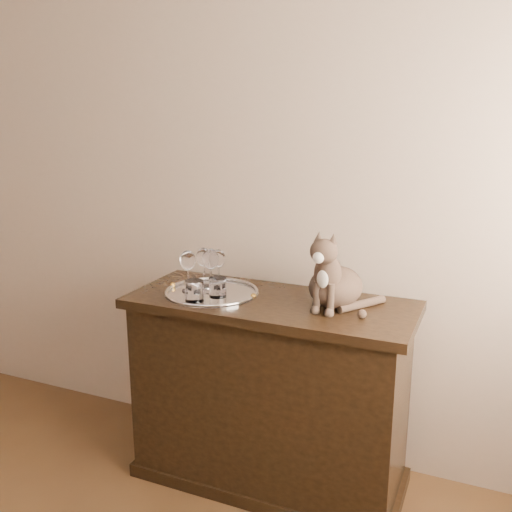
{
  "coord_description": "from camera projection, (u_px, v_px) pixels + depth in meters",
  "views": [
    {
      "loc": [
        1.44,
        -0.15,
        1.61
      ],
      "look_at": [
        0.53,
        1.95,
        1.03
      ],
      "focal_mm": 40.0,
      "sensor_mm": 36.0,
      "label": 1
    }
  ],
  "objects": [
    {
      "name": "tray",
      "position": [
        212.0,
        293.0,
        2.45
      ],
      "size": [
        0.4,
        0.4,
        0.01
      ],
      "primitive_type": "cylinder",
      "color": "silver",
      "rests_on": "sideboard"
    },
    {
      "name": "cat",
      "position": [
        336.0,
        267.0,
        2.26
      ],
      "size": [
        0.36,
        0.34,
        0.32
      ],
      "primitive_type": null,
      "rotation": [
        0.0,
        0.0,
        -0.15
      ],
      "color": "brown",
      "rests_on": "sideboard"
    },
    {
      "name": "tumbler_b",
      "position": [
        194.0,
        291.0,
        2.33
      ],
      "size": [
        0.08,
        0.08,
        0.09
      ],
      "primitive_type": "cylinder",
      "color": "white",
      "rests_on": "tray"
    },
    {
      "name": "wine_glass_b",
      "position": [
        218.0,
        268.0,
        2.51
      ],
      "size": [
        0.06,
        0.06,
        0.17
      ],
      "primitive_type": null,
      "color": "white",
      "rests_on": "tray"
    },
    {
      "name": "wine_glass_a",
      "position": [
        204.0,
        267.0,
        2.51
      ],
      "size": [
        0.07,
        0.07,
        0.18
      ],
      "primitive_type": null,
      "color": "silver",
      "rests_on": "tray"
    },
    {
      "name": "wine_glass_c",
      "position": [
        188.0,
        271.0,
        2.45
      ],
      "size": [
        0.07,
        0.07,
        0.18
      ],
      "primitive_type": null,
      "color": "white",
      "rests_on": "tray"
    },
    {
      "name": "tumbler_a",
      "position": [
        218.0,
        287.0,
        2.38
      ],
      "size": [
        0.07,
        0.07,
        0.08
      ],
      "primitive_type": "cylinder",
      "color": "silver",
      "rests_on": "tray"
    },
    {
      "name": "wine_glass_d",
      "position": [
        211.0,
        270.0,
        2.44
      ],
      "size": [
        0.07,
        0.07,
        0.19
      ],
      "primitive_type": null,
      "color": "white",
      "rests_on": "tray"
    },
    {
      "name": "sideboard",
      "position": [
        270.0,
        393.0,
        2.48
      ],
      "size": [
        1.2,
        0.5,
        0.85
      ],
      "primitive_type": null,
      "color": "black",
      "rests_on": "ground"
    },
    {
      "name": "wall_back",
      "position": [
        180.0,
        167.0,
        2.76
      ],
      "size": [
        4.0,
        0.1,
        2.7
      ],
      "primitive_type": "cube",
      "color": "tan",
      "rests_on": "ground"
    }
  ]
}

